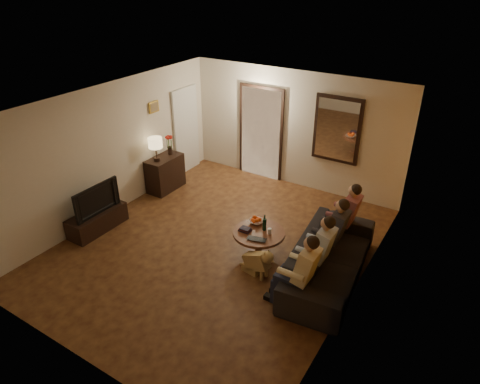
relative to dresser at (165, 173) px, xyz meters
The scene contains 33 objects.
floor 2.59m from the dresser, 28.60° to the right, with size 5.00×6.00×0.01m, color #3B1A10.
ceiling 3.39m from the dresser, 28.60° to the right, with size 5.00×6.00×0.01m, color white.
back_wall 3.01m from the dresser, 38.24° to the left, with size 5.00×0.02×2.60m, color beige.
front_wall 4.88m from the dresser, 61.97° to the right, with size 5.00×0.02×2.60m, color beige.
left_wall 1.55m from the dresser, 101.52° to the right, with size 0.02×6.00×2.60m, color beige.
right_wall 4.99m from the dresser, 14.48° to the right, with size 0.02×6.00×2.60m, color beige.
orange_accent 4.98m from the dresser, 14.51° to the right, with size 0.01×6.00×2.60m, color #B8701F.
kitchen_doorway 2.37m from the dresser, 50.41° to the left, with size 1.00×0.06×2.10m, color #FFE0A5.
door_trim 2.36m from the dresser, 50.25° to the left, with size 1.12×0.04×2.22m, color black.
fridge_glimpse 2.50m from the dresser, 45.96° to the left, with size 0.45×0.03×1.70m, color silver.
mirror_frame 3.85m from the dresser, 28.07° to the left, with size 1.00×0.05×1.40m, color black.
mirror_glass 3.84m from the dresser, 27.66° to the left, with size 0.86×0.02×1.26m, color white.
white_door 1.27m from the dresser, 101.07° to the left, with size 0.06×0.85×2.04m, color white.
framed_art 1.48m from the dresser, 161.59° to the left, with size 0.03×0.28×0.24m, color #B28C33.
art_canvas 1.48m from the dresser, 160.35° to the left, with size 0.01×0.22×0.18m, color brown.
dresser is the anchor object (origin of this frame).
table_lamp 0.69m from the dresser, 90.00° to the right, with size 0.30×0.30×0.54m, color beige, non-canonical shape.
flower_vase 0.64m from the dresser, 90.00° to the left, with size 0.14×0.14×0.44m, color #B31C13, non-canonical shape.
tv_stand 2.00m from the dresser, 90.00° to the right, with size 0.45×1.16×0.39m, color black.
tv 2.01m from the dresser, 90.00° to the right, with size 0.13×1.00×0.58m, color black.
sofa 4.39m from the dresser, 12.96° to the right, with size 0.97×2.48×0.72m, color black.
person_a 4.59m from the dresser, 24.27° to the right, with size 0.60×0.40×1.20m, color tan, non-canonical shape.
person_b 4.38m from the dresser, 17.09° to the right, with size 0.60×0.40×1.20m, color tan, non-canonical shape.
person_c 4.24m from the dresser, ahead, with size 0.60×0.40×1.20m, color tan, non-canonical shape.
person_d 4.19m from the dresser, ahead, with size 0.60×0.40×1.20m, color tan, non-canonical shape.
dog 3.61m from the dresser, 25.47° to the right, with size 0.56×0.24×0.56m, color tan, non-canonical shape.
coffee_table 3.18m from the dresser, 19.03° to the right, with size 0.90×0.90×0.45m, color brown.
bowl 2.94m from the dresser, 16.11° to the right, with size 0.26×0.26×0.06m, color white.
oranges 2.94m from the dresser, 16.11° to the right, with size 0.20×0.20×0.08m, color #F65514, non-canonical shape.
wine_bottle 3.20m from the dresser, 17.04° to the right, with size 0.07×0.07×0.31m, color black, non-canonical shape.
wine_glass 3.33m from the dresser, 17.20° to the right, with size 0.06×0.06×0.10m, color silver.
book_stack 3.01m from the dresser, 22.20° to the right, with size 0.20×0.15×0.07m, color black, non-canonical shape.
laptop 3.37m from the dresser, 22.98° to the right, with size 0.33×0.21×0.03m, color black.
Camera 1 is at (3.73, -5.20, 4.52)m, focal length 32.00 mm.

